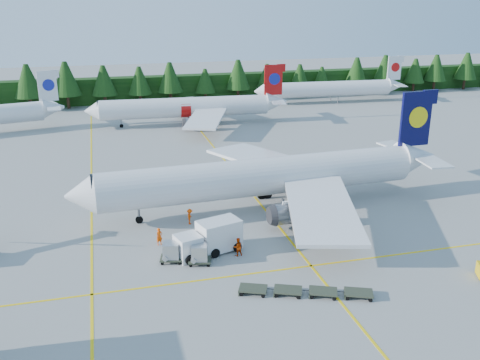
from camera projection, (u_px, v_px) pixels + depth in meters
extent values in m
plane|color=#9E9E99|center=(234.00, 246.00, 54.37)|extent=(320.00, 320.00, 0.00)
cube|color=yellow|center=(91.00, 192.00, 69.26)|extent=(0.25, 120.00, 0.01)
cube|color=yellow|center=(240.00, 179.00, 74.10)|extent=(0.25, 120.00, 0.01)
cube|color=yellow|center=(250.00, 274.00, 48.88)|extent=(80.00, 0.25, 0.01)
cube|color=black|center=(150.00, 89.00, 128.35)|extent=(220.00, 4.00, 6.00)
cylinder|color=silver|center=(260.00, 177.00, 62.69)|extent=(37.96, 6.30, 4.45)
cone|color=silver|center=(80.00, 195.00, 56.82)|extent=(3.33, 4.59, 4.45)
cube|color=#070836|center=(416.00, 119.00, 66.77)|extent=(4.24, 0.60, 6.89)
cube|color=silver|center=(260.00, 158.00, 72.37)|extent=(12.16, 17.95, 1.26)
cylinder|color=slate|center=(252.00, 177.00, 69.54)|extent=(3.89, 2.52, 2.33)
cube|color=silver|center=(321.00, 208.00, 55.35)|extent=(10.80, 17.83, 1.26)
cylinder|color=slate|center=(290.00, 213.00, 57.92)|extent=(3.89, 2.52, 2.33)
cylinder|color=slate|center=(139.00, 215.00, 59.56)|extent=(0.27, 0.27, 1.89)
cylinder|color=silver|center=(185.00, 107.00, 104.74)|extent=(32.92, 5.55, 3.85)
cone|color=silver|center=(92.00, 111.00, 101.30)|extent=(2.89, 3.99, 3.85)
cube|color=#B00C0B|center=(273.00, 80.00, 106.64)|extent=(3.67, 0.53, 5.97)
cube|color=silver|center=(195.00, 102.00, 113.07)|extent=(9.33, 15.46, 1.09)
cylinder|color=slate|center=(187.00, 111.00, 110.73)|extent=(3.38, 2.19, 2.02)
cube|color=silver|center=(206.00, 118.00, 97.91)|extent=(10.57, 15.56, 1.09)
cylinder|color=slate|center=(194.00, 123.00, 100.39)|extent=(3.38, 2.19, 2.02)
cylinder|color=slate|center=(121.00, 123.00, 103.19)|extent=(0.23, 0.23, 1.64)
cube|color=silver|center=(47.00, 86.00, 101.43)|extent=(3.50, 1.11, 5.73)
cylinder|color=silver|center=(328.00, 89.00, 126.83)|extent=(30.86, 5.44, 3.61)
cone|color=silver|center=(260.00, 91.00, 123.73)|extent=(2.74, 3.76, 3.61)
cube|color=silver|center=(394.00, 68.00, 128.49)|extent=(3.44, 0.52, 5.60)
cylinder|color=slate|center=(280.00, 101.00, 125.48)|extent=(0.22, 0.22, 1.44)
cube|color=silver|center=(188.00, 247.00, 51.43)|extent=(2.82, 2.82, 2.38)
cube|color=black|center=(188.00, 242.00, 51.25)|extent=(2.46, 2.62, 1.02)
cube|color=silver|center=(219.00, 235.00, 52.94)|extent=(4.63, 3.56, 2.95)
cube|color=#343A2A|center=(253.00, 288.00, 45.61)|extent=(2.76, 2.29, 0.14)
cube|color=#343A2A|center=(288.00, 290.00, 45.40)|extent=(2.76, 2.29, 0.14)
cube|color=#343A2A|center=(323.00, 291.00, 45.19)|extent=(2.76, 2.29, 0.14)
cube|color=#343A2A|center=(359.00, 292.00, 44.98)|extent=(2.76, 2.29, 0.14)
cube|color=#343A2A|center=(172.00, 258.00, 51.05)|extent=(2.45, 2.09, 0.14)
cube|color=#A7A9AC|center=(171.00, 250.00, 50.78)|extent=(1.79, 1.76, 1.50)
cube|color=#343A2A|center=(200.00, 260.00, 50.66)|extent=(2.45, 2.09, 0.14)
cube|color=#A7A9AC|center=(200.00, 252.00, 50.39)|extent=(1.79, 1.76, 1.50)
imported|color=#E64704|center=(159.00, 237.00, 54.35)|extent=(0.77, 0.64, 1.82)
imported|color=#DD3804|center=(238.00, 247.00, 52.08)|extent=(0.99, 0.82, 1.86)
imported|color=#FF4805|center=(190.00, 217.00, 59.34)|extent=(0.70, 0.85, 1.78)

